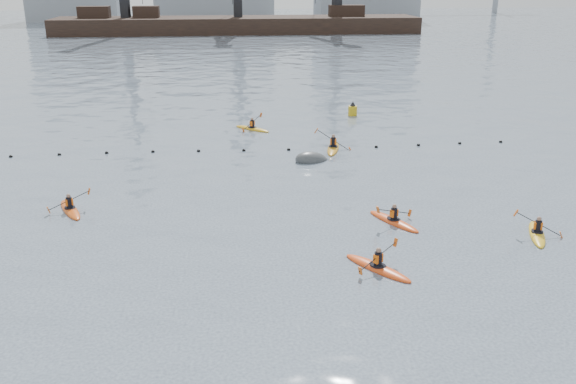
{
  "coord_description": "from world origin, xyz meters",
  "views": [
    {
      "loc": [
        -3.11,
        -16.84,
        11.09
      ],
      "look_at": [
        -0.71,
        6.23,
        2.8
      ],
      "focal_mm": 38.0,
      "sensor_mm": 36.0,
      "label": 1
    }
  ],
  "objects_px": {
    "kayaker_3": "(333,148)",
    "nav_buoy": "(353,111)",
    "kayaker_4": "(394,220)",
    "kayaker_5": "(252,128)",
    "mooring_buoy": "(312,161)",
    "kayaker_1": "(537,233)",
    "kayaker_2": "(70,209)",
    "kayaker_0": "(378,267)"
  },
  "relations": [
    {
      "from": "mooring_buoy",
      "to": "nav_buoy",
      "type": "height_order",
      "value": "nav_buoy"
    },
    {
      "from": "kayaker_0",
      "to": "kayaker_3",
      "type": "xyz_separation_m",
      "value": [
        1.3,
        17.71,
        0.01
      ]
    },
    {
      "from": "kayaker_2",
      "to": "mooring_buoy",
      "type": "relative_size",
      "value": 1.38
    },
    {
      "from": "mooring_buoy",
      "to": "nav_buoy",
      "type": "relative_size",
      "value": 1.69
    },
    {
      "from": "kayaker_3",
      "to": "mooring_buoy",
      "type": "xyz_separation_m",
      "value": [
        -1.8,
        -2.51,
        -0.11
      ]
    },
    {
      "from": "kayaker_0",
      "to": "kayaker_2",
      "type": "height_order",
      "value": "kayaker_0"
    },
    {
      "from": "kayaker_0",
      "to": "mooring_buoy",
      "type": "distance_m",
      "value": 15.2
    },
    {
      "from": "kayaker_3",
      "to": "kayaker_0",
      "type": "bearing_deg",
      "value": -79.8
    },
    {
      "from": "kayaker_1",
      "to": "kayaker_2",
      "type": "xyz_separation_m",
      "value": [
        -21.69,
        5.27,
        0.0
      ]
    },
    {
      "from": "kayaker_3",
      "to": "nav_buoy",
      "type": "xyz_separation_m",
      "value": [
        3.42,
        10.15,
        0.3
      ]
    },
    {
      "from": "kayaker_5",
      "to": "kayaker_0",
      "type": "bearing_deg",
      "value": -127.18
    },
    {
      "from": "kayaker_3",
      "to": "kayaker_5",
      "type": "distance_m",
      "value": 7.99
    },
    {
      "from": "kayaker_4",
      "to": "nav_buoy",
      "type": "xyz_separation_m",
      "value": [
        2.78,
        23.15,
        0.31
      ]
    },
    {
      "from": "kayaker_5",
      "to": "mooring_buoy",
      "type": "relative_size",
      "value": 1.23
    },
    {
      "from": "kayaker_2",
      "to": "kayaker_5",
      "type": "xyz_separation_m",
      "value": [
        9.85,
        15.96,
        0.0
      ]
    },
    {
      "from": "kayaker_5",
      "to": "nav_buoy",
      "type": "bearing_deg",
      "value": -21.08
    },
    {
      "from": "kayaker_0",
      "to": "kayaker_3",
      "type": "height_order",
      "value": "kayaker_3"
    },
    {
      "from": "mooring_buoy",
      "to": "kayaker_4",
      "type": "bearing_deg",
      "value": -76.94
    },
    {
      "from": "kayaker_3",
      "to": "nav_buoy",
      "type": "bearing_deg",
      "value": 85.79
    },
    {
      "from": "kayaker_1",
      "to": "nav_buoy",
      "type": "bearing_deg",
      "value": 118.35
    },
    {
      "from": "kayaker_2",
      "to": "kayaker_3",
      "type": "distance_m",
      "value": 17.95
    },
    {
      "from": "nav_buoy",
      "to": "mooring_buoy",
      "type": "bearing_deg",
      "value": -112.39
    },
    {
      "from": "nav_buoy",
      "to": "kayaker_3",
      "type": "bearing_deg",
      "value": -108.6
    },
    {
      "from": "kayaker_2",
      "to": "kayaker_5",
      "type": "bearing_deg",
      "value": 33.03
    },
    {
      "from": "kayaker_3",
      "to": "kayaker_5",
      "type": "bearing_deg",
      "value": 144.58
    },
    {
      "from": "kayaker_4",
      "to": "kayaker_5",
      "type": "distance_m",
      "value": 19.96
    },
    {
      "from": "kayaker_4",
      "to": "mooring_buoy",
      "type": "xyz_separation_m",
      "value": [
        -2.43,
        10.49,
        -0.1
      ]
    },
    {
      "from": "kayaker_0",
      "to": "kayaker_1",
      "type": "distance_m",
      "value": 8.39
    },
    {
      "from": "kayaker_0",
      "to": "kayaker_4",
      "type": "relative_size",
      "value": 0.96
    },
    {
      "from": "mooring_buoy",
      "to": "nav_buoy",
      "type": "bearing_deg",
      "value": 67.61
    },
    {
      "from": "kayaker_3",
      "to": "mooring_buoy",
      "type": "relative_size",
      "value": 1.63
    },
    {
      "from": "kayaker_1",
      "to": "kayaker_4",
      "type": "relative_size",
      "value": 1.0
    },
    {
      "from": "kayaker_4",
      "to": "nav_buoy",
      "type": "relative_size",
      "value": 2.37
    },
    {
      "from": "kayaker_2",
      "to": "kayaker_3",
      "type": "height_order",
      "value": "kayaker_3"
    },
    {
      "from": "kayaker_1",
      "to": "kayaker_4",
      "type": "distance_m",
      "value": 6.41
    },
    {
      "from": "kayaker_4",
      "to": "kayaker_0",
      "type": "bearing_deg",
      "value": 39.56
    },
    {
      "from": "kayaker_0",
      "to": "nav_buoy",
      "type": "distance_m",
      "value": 28.26
    },
    {
      "from": "kayaker_5",
      "to": "mooring_buoy",
      "type": "xyz_separation_m",
      "value": [
        3.35,
        -8.61,
        -0.1
      ]
    },
    {
      "from": "kayaker_0",
      "to": "kayaker_2",
      "type": "bearing_deg",
      "value": 113.9
    },
    {
      "from": "kayaker_3",
      "to": "nav_buoy",
      "type": "distance_m",
      "value": 10.71
    },
    {
      "from": "kayaker_1",
      "to": "kayaker_5",
      "type": "distance_m",
      "value": 24.31
    },
    {
      "from": "kayaker_3",
      "to": "kayaker_4",
      "type": "xyz_separation_m",
      "value": [
        0.63,
        -13.0,
        -0.01
      ]
    }
  ]
}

